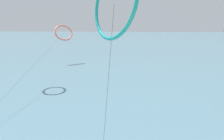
# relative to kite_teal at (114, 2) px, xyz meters

# --- Properties ---
(sea_water) EXTENTS (400.00, 200.00, 0.08)m
(sea_water) POSITION_rel_kite_teal_xyz_m (-0.45, 91.71, -13.25)
(sea_water) COLOR slate
(sea_water) RESTS_ON ground
(kite_teal) EXTENTS (4.01, 5.49, 15.95)m
(kite_teal) POSITION_rel_kite_teal_xyz_m (0.00, 0.00, 0.00)
(kite_teal) COLOR teal
(kite_teal) RESTS_ON ground
(kite_coral) EXTENTS (5.99, 51.39, 10.68)m
(kite_coral) POSITION_rel_kite_teal_xyz_m (-15.51, 42.80, -4.82)
(kite_coral) COLOR #EA7260
(kite_coral) RESTS_ON ground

